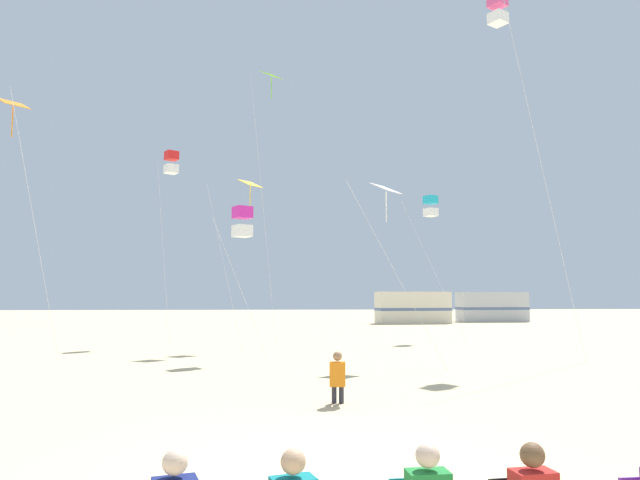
{
  "coord_description": "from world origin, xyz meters",
  "views": [
    {
      "loc": [
        -0.95,
        -7.99,
        2.33
      ],
      "look_at": [
        0.65,
        10.21,
        4.12
      ],
      "focal_mm": 32.8,
      "sensor_mm": 36.0,
      "label": 1
    }
  ],
  "objects_px": {
    "kite_box_cyan": "(431,206)",
    "kite_box_magenta": "(242,222)",
    "kite_diamond_lime": "(271,88)",
    "kite_flyer_standing": "(338,377)",
    "kite_diamond_white": "(387,194)",
    "kite_diamond_gold": "(249,189)",
    "rv_van_silver": "(492,307)",
    "rv_van_cream": "(413,308)",
    "kite_diamond_orange": "(15,114)",
    "kite_box_scarlet": "(171,163)",
    "kite_box_rainbow": "(498,11)"
  },
  "relations": [
    {
      "from": "kite_flyer_standing",
      "to": "kite_box_magenta",
      "type": "relative_size",
      "value": 0.2
    },
    {
      "from": "kite_diamond_orange",
      "to": "rv_van_cream",
      "type": "bearing_deg",
      "value": 54.58
    },
    {
      "from": "kite_diamond_orange",
      "to": "kite_diamond_white",
      "type": "height_order",
      "value": "kite_diamond_orange"
    },
    {
      "from": "kite_diamond_lime",
      "to": "rv_van_silver",
      "type": "relative_size",
      "value": 2.07
    },
    {
      "from": "kite_box_magenta",
      "to": "rv_van_silver",
      "type": "relative_size",
      "value": 0.87
    },
    {
      "from": "kite_box_scarlet",
      "to": "kite_box_cyan",
      "type": "distance_m",
      "value": 14.06
    },
    {
      "from": "kite_box_magenta",
      "to": "kite_flyer_standing",
      "type": "bearing_deg",
      "value": -74.41
    },
    {
      "from": "kite_box_magenta",
      "to": "kite_diamond_white",
      "type": "xyz_separation_m",
      "value": [
        5.11,
        -1.75,
        0.81
      ]
    },
    {
      "from": "kite_box_rainbow",
      "to": "kite_box_cyan",
      "type": "distance_m",
      "value": 11.62
    },
    {
      "from": "kite_diamond_orange",
      "to": "rv_van_silver",
      "type": "bearing_deg",
      "value": 48.04
    },
    {
      "from": "rv_van_cream",
      "to": "kite_box_magenta",
      "type": "bearing_deg",
      "value": -119.93
    },
    {
      "from": "rv_van_silver",
      "to": "kite_box_magenta",
      "type": "bearing_deg",
      "value": -127.4
    },
    {
      "from": "kite_diamond_lime",
      "to": "kite_flyer_standing",
      "type": "bearing_deg",
      "value": -84.47
    },
    {
      "from": "kite_diamond_lime",
      "to": "kite_box_rainbow",
      "type": "bearing_deg",
      "value": -37.59
    },
    {
      "from": "kite_diamond_orange",
      "to": "kite_diamond_gold",
      "type": "bearing_deg",
      "value": 39.21
    },
    {
      "from": "kite_diamond_gold",
      "to": "kite_box_rainbow",
      "type": "distance_m",
      "value": 13.04
    },
    {
      "from": "kite_box_magenta",
      "to": "rv_van_cream",
      "type": "distance_m",
      "value": 32.54
    },
    {
      "from": "kite_diamond_gold",
      "to": "kite_box_cyan",
      "type": "height_order",
      "value": "kite_box_cyan"
    },
    {
      "from": "kite_box_scarlet",
      "to": "kite_diamond_lime",
      "type": "height_order",
      "value": "kite_diamond_lime"
    },
    {
      "from": "kite_diamond_white",
      "to": "kite_box_rainbow",
      "type": "height_order",
      "value": "kite_box_rainbow"
    },
    {
      "from": "kite_diamond_gold",
      "to": "kite_box_cyan",
      "type": "bearing_deg",
      "value": 22.21
    },
    {
      "from": "kite_box_rainbow",
      "to": "kite_diamond_lime",
      "type": "height_order",
      "value": "kite_box_rainbow"
    },
    {
      "from": "kite_flyer_standing",
      "to": "kite_diamond_orange",
      "type": "xyz_separation_m",
      "value": [
        -10.38,
        7.86,
        8.09
      ]
    },
    {
      "from": "kite_diamond_orange",
      "to": "kite_diamond_lime",
      "type": "xyz_separation_m",
      "value": [
        8.89,
        7.53,
        3.95
      ]
    },
    {
      "from": "kite_box_cyan",
      "to": "rv_van_silver",
      "type": "distance_m",
      "value": 26.64
    },
    {
      "from": "kite_flyer_standing",
      "to": "kite_diamond_gold",
      "type": "relative_size",
      "value": 0.15
    },
    {
      "from": "kite_box_cyan",
      "to": "kite_box_scarlet",
      "type": "bearing_deg",
      "value": -175.41
    },
    {
      "from": "kite_diamond_lime",
      "to": "rv_van_silver",
      "type": "xyz_separation_m",
      "value": [
        21.1,
        25.82,
        -11.26
      ]
    },
    {
      "from": "kite_box_magenta",
      "to": "rv_van_cream",
      "type": "xyz_separation_m",
      "value": [
        13.73,
        29.26,
        -3.74
      ]
    },
    {
      "from": "rv_van_cream",
      "to": "kite_box_cyan",
      "type": "bearing_deg",
      "value": -105.82
    },
    {
      "from": "kite_box_cyan",
      "to": "kite_box_rainbow",
      "type": "bearing_deg",
      "value": -89.57
    },
    {
      "from": "kite_box_scarlet",
      "to": "kite_box_rainbow",
      "type": "height_order",
      "value": "kite_box_rainbow"
    },
    {
      "from": "kite_diamond_orange",
      "to": "kite_diamond_lime",
      "type": "relative_size",
      "value": 0.68
    },
    {
      "from": "kite_box_scarlet",
      "to": "kite_diamond_lime",
      "type": "bearing_deg",
      "value": -19.74
    },
    {
      "from": "kite_diamond_white",
      "to": "kite_diamond_gold",
      "type": "distance_m",
      "value": 8.83
    },
    {
      "from": "kite_diamond_gold",
      "to": "kite_box_cyan",
      "type": "xyz_separation_m",
      "value": [
        9.82,
        4.01,
        -0.04
      ]
    },
    {
      "from": "kite_diamond_white",
      "to": "kite_box_cyan",
      "type": "bearing_deg",
      "value": 66.87
    },
    {
      "from": "kite_diamond_orange",
      "to": "rv_van_silver",
      "type": "height_order",
      "value": "kite_diamond_orange"
    },
    {
      "from": "kite_diamond_gold",
      "to": "kite_box_rainbow",
      "type": "relative_size",
      "value": 0.55
    },
    {
      "from": "kite_diamond_gold",
      "to": "rv_van_cream",
      "type": "relative_size",
      "value": 1.18
    },
    {
      "from": "kite_box_cyan",
      "to": "rv_van_silver",
      "type": "xyz_separation_m",
      "value": [
        12.26,
        22.89,
        -5.92
      ]
    },
    {
      "from": "kite_box_cyan",
      "to": "kite_box_magenta",
      "type": "bearing_deg",
      "value": -136.52
    },
    {
      "from": "kite_box_magenta",
      "to": "kite_diamond_orange",
      "type": "xyz_separation_m",
      "value": [
        -7.87,
        -1.12,
        3.57
      ]
    },
    {
      "from": "kite_diamond_white",
      "to": "rv_van_silver",
      "type": "xyz_separation_m",
      "value": [
        17.0,
        33.98,
        -4.55
      ]
    },
    {
      "from": "kite_box_magenta",
      "to": "kite_box_cyan",
      "type": "distance_m",
      "value": 13.75
    },
    {
      "from": "kite_box_scarlet",
      "to": "kite_diamond_orange",
      "type": "relative_size",
      "value": 1.06
    },
    {
      "from": "kite_box_magenta",
      "to": "kite_diamond_gold",
      "type": "distance_m",
      "value": 5.77
    },
    {
      "from": "kite_box_rainbow",
      "to": "kite_diamond_lime",
      "type": "relative_size",
      "value": 1.05
    },
    {
      "from": "kite_diamond_white",
      "to": "rv_van_silver",
      "type": "height_order",
      "value": "kite_diamond_white"
    },
    {
      "from": "rv_van_cream",
      "to": "kite_diamond_lime",
      "type": "bearing_deg",
      "value": -123.9
    }
  ]
}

